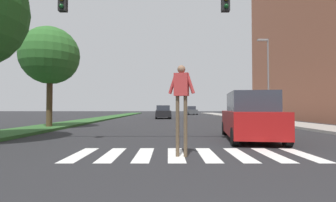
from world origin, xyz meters
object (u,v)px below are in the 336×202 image
(pedestrian_performer, at_px, (183,95))
(sedan_distant, at_px, (163,111))
(suv_crossing, at_px, (251,117))
(sedan_far_horizon, at_px, (192,111))
(street_lamp_right, at_px, (269,72))
(traffic_light_gantry, at_px, (66,20))
(tree_mid, at_px, (51,56))
(sedan_midblock, at_px, (164,112))

(pedestrian_performer, bearing_deg, sedan_distant, 92.36)
(suv_crossing, relative_size, sedan_far_horizon, 1.09)
(street_lamp_right, xyz_separation_m, pedestrian_performer, (-8.70, -15.67, -2.93))
(traffic_light_gantry, bearing_deg, suv_crossing, 13.60)
(pedestrian_performer, xyz_separation_m, suv_crossing, (3.04, 3.52, -0.73))
(street_lamp_right, height_order, suv_crossing, street_lamp_right)
(street_lamp_right, xyz_separation_m, suv_crossing, (-5.65, -12.16, -3.66))
(street_lamp_right, distance_m, sedan_far_horizon, 26.85)
(traffic_light_gantry, distance_m, sedan_far_horizon, 41.05)
(street_lamp_right, distance_m, suv_crossing, 13.90)
(suv_crossing, bearing_deg, sedan_distant, 98.47)
(street_lamp_right, height_order, sedan_far_horizon, street_lamp_right)
(suv_crossing, distance_m, sedan_distant, 29.92)
(tree_mid, xyz_separation_m, sedan_far_horizon, (12.16, 32.88, -3.89))
(street_lamp_right, bearing_deg, tree_mid, -158.13)
(sedan_far_horizon, bearing_deg, suv_crossing, -91.75)
(sedan_far_horizon, bearing_deg, pedestrian_performer, -95.75)
(tree_mid, distance_m, sedan_far_horizon, 35.27)
(sedan_far_horizon, bearing_deg, street_lamp_right, -80.29)
(street_lamp_right, xyz_separation_m, sedan_far_horizon, (-4.48, 26.20, -3.82))
(sedan_midblock, relative_size, sedan_far_horizon, 0.98)
(street_lamp_right, bearing_deg, suv_crossing, -114.94)
(traffic_light_gantry, relative_size, pedestrian_performer, 4.20)
(sedan_midblock, xyz_separation_m, sedan_far_horizon, (5.22, 17.73, 0.01))
(tree_mid, bearing_deg, suv_crossing, -26.50)
(sedan_midblock, distance_m, sedan_distant, 8.98)
(tree_mid, relative_size, sedan_distant, 1.53)
(pedestrian_performer, bearing_deg, sedan_far_horizon, 84.25)
(tree_mid, bearing_deg, sedan_distant, 74.74)
(tree_mid, relative_size, sedan_far_horizon, 1.44)
(tree_mid, xyz_separation_m, street_lamp_right, (16.64, 6.68, -0.07))
(traffic_light_gantry, distance_m, sedan_midblock, 22.82)
(sedan_midblock, bearing_deg, street_lamp_right, -41.10)
(traffic_light_gantry, xyz_separation_m, street_lamp_right, (12.69, 13.86, 0.18))
(traffic_light_gantry, distance_m, sedan_distant, 31.61)
(tree_mid, relative_size, street_lamp_right, 0.85)
(sedan_distant, bearing_deg, street_lamp_right, -60.02)
(traffic_light_gantry, relative_size, sedan_distant, 2.51)
(street_lamp_right, bearing_deg, traffic_light_gantry, -132.47)
(traffic_light_gantry, height_order, sedan_distant, traffic_light_gantry)
(pedestrian_performer, xyz_separation_m, sedan_distant, (-1.36, 33.11, -0.87))
(pedestrian_performer, xyz_separation_m, sedan_far_horizon, (4.21, 41.87, -0.89))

